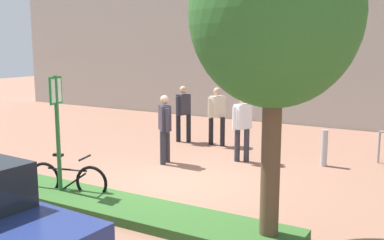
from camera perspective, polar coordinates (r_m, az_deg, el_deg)
The scene contains 10 objects.
ground_plane at distance 9.85m, azimuth -1.74°, elevation -7.85°, with size 60.00×60.00×0.00m, color #936651.
planter_strip at distance 8.39m, azimuth -10.39°, elevation -10.56°, with size 7.00×1.10×0.16m, color #336028.
tree_sidewalk at distance 6.45m, azimuth 10.47°, elevation 12.98°, with size 2.40×2.40×4.69m.
parking_sign_post at distance 8.85m, azimuth -16.72°, elevation 0.12°, with size 0.10×0.36×2.38m.
bike_at_sign at distance 9.15m, azimuth -15.44°, elevation -7.28°, with size 1.64×0.55×0.86m.
bollard_steel at distance 11.48m, azimuth 16.40°, elevation -3.41°, with size 0.16×0.16×0.90m, color #ADADB2.
person_suited_dark at distance 13.66m, azimuth -1.10°, elevation 1.25°, with size 0.44×0.60×1.72m.
person_casual_tan at distance 13.20m, azimuth 3.17°, elevation 0.96°, with size 0.53×0.54×1.72m.
person_suited_navy at distance 11.17m, azimuth -3.46°, elevation -0.60°, with size 0.47×0.45×1.72m.
person_shirt_white at distance 11.40m, azimuth 6.38°, elevation -0.44°, with size 0.40×0.55×1.72m.
Camera 1 is at (4.98, -7.98, 2.93)m, focal length 42.12 mm.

